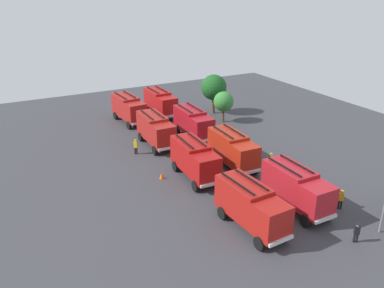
{
  "coord_description": "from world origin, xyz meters",
  "views": [
    {
      "loc": [
        37.12,
        -19.69,
        18.82
      ],
      "look_at": [
        0.0,
        0.0,
        1.4
      ],
      "focal_mm": 36.68,
      "sensor_mm": 36.0,
      "label": 1
    }
  ],
  "objects_px": {
    "firefighter_1": "(136,146)",
    "traffic_cone_1": "(169,109)",
    "fire_truck_2": "(195,159)",
    "fire_truck_6": "(233,148)",
    "fire_truck_7": "(297,187)",
    "fire_truck_4": "(160,102)",
    "fire_truck_1": "(156,129)",
    "firefighter_2": "(357,232)",
    "tree_0": "(214,88)",
    "traffic_cone_0": "(162,176)",
    "firefighter_3": "(341,198)",
    "tree_1": "(224,102)",
    "firefighter_0": "(271,160)",
    "fire_truck_3": "(251,205)",
    "fire_truck_5": "(193,122)",
    "fire_truck_0": "(129,108)"
  },
  "relations": [
    {
      "from": "fire_truck_7",
      "to": "tree_1",
      "type": "distance_m",
      "value": 24.04
    },
    {
      "from": "fire_truck_2",
      "to": "tree_1",
      "type": "distance_m",
      "value": 18.1
    },
    {
      "from": "firefighter_2",
      "to": "fire_truck_1",
      "type": "bearing_deg",
      "value": 47.41
    },
    {
      "from": "fire_truck_2",
      "to": "firefighter_1",
      "type": "xyz_separation_m",
      "value": [
        -8.52,
        -3.28,
        -1.14
      ]
    },
    {
      "from": "fire_truck_3",
      "to": "firefighter_1",
      "type": "xyz_separation_m",
      "value": [
        -18.57,
        -3.04,
        -1.14
      ]
    },
    {
      "from": "traffic_cone_0",
      "to": "fire_truck_1",
      "type": "bearing_deg",
      "value": 160.52
    },
    {
      "from": "fire_truck_4",
      "to": "fire_truck_5",
      "type": "bearing_deg",
      "value": -1.04
    },
    {
      "from": "fire_truck_3",
      "to": "fire_truck_6",
      "type": "relative_size",
      "value": 1.0
    },
    {
      "from": "tree_1",
      "to": "firefighter_1",
      "type": "bearing_deg",
      "value": -71.75
    },
    {
      "from": "fire_truck_5",
      "to": "tree_0",
      "type": "bearing_deg",
      "value": 136.47
    },
    {
      "from": "fire_truck_3",
      "to": "tree_1",
      "type": "xyz_separation_m",
      "value": [
        -23.6,
        12.21,
        0.85
      ]
    },
    {
      "from": "fire_truck_5",
      "to": "fire_truck_6",
      "type": "height_order",
      "value": "same"
    },
    {
      "from": "traffic_cone_0",
      "to": "firefighter_3",
      "type": "bearing_deg",
      "value": 42.35
    },
    {
      "from": "firefighter_3",
      "to": "tree_0",
      "type": "bearing_deg",
      "value": 36.16
    },
    {
      "from": "fire_truck_3",
      "to": "traffic_cone_0",
      "type": "xyz_separation_m",
      "value": [
        -11.45,
        -2.9,
        -1.83
      ]
    },
    {
      "from": "fire_truck_6",
      "to": "tree_1",
      "type": "height_order",
      "value": "tree_1"
    },
    {
      "from": "fire_truck_6",
      "to": "firefighter_3",
      "type": "bearing_deg",
      "value": 19.69
    },
    {
      "from": "fire_truck_2",
      "to": "tree_1",
      "type": "xyz_separation_m",
      "value": [
        -13.55,
        11.97,
        0.85
      ]
    },
    {
      "from": "fire_truck_0",
      "to": "fire_truck_7",
      "type": "height_order",
      "value": "same"
    },
    {
      "from": "fire_truck_2",
      "to": "firefighter_0",
      "type": "xyz_separation_m",
      "value": [
        1.96,
        8.3,
        -1.15
      ]
    },
    {
      "from": "tree_0",
      "to": "traffic_cone_1",
      "type": "xyz_separation_m",
      "value": [
        -4.37,
        -5.59,
        -3.75
      ]
    },
    {
      "from": "fire_truck_2",
      "to": "firefighter_3",
      "type": "distance_m",
      "value": 14.36
    },
    {
      "from": "fire_truck_2",
      "to": "firefighter_3",
      "type": "height_order",
      "value": "fire_truck_2"
    },
    {
      "from": "tree_1",
      "to": "traffic_cone_0",
      "type": "bearing_deg",
      "value": -51.18
    },
    {
      "from": "fire_truck_2",
      "to": "fire_truck_6",
      "type": "relative_size",
      "value": 1.0
    },
    {
      "from": "fire_truck_5",
      "to": "fire_truck_3",
      "type": "bearing_deg",
      "value": -13.83
    },
    {
      "from": "fire_truck_6",
      "to": "fire_truck_7",
      "type": "height_order",
      "value": "same"
    },
    {
      "from": "fire_truck_5",
      "to": "traffic_cone_1",
      "type": "xyz_separation_m",
      "value": [
        -12.11,
        2.07,
        -1.86
      ]
    },
    {
      "from": "firefighter_2",
      "to": "tree_0",
      "type": "height_order",
      "value": "tree_0"
    },
    {
      "from": "firefighter_3",
      "to": "traffic_cone_0",
      "type": "distance_m",
      "value": 17.4
    },
    {
      "from": "fire_truck_6",
      "to": "firefighter_0",
      "type": "height_order",
      "value": "fire_truck_6"
    },
    {
      "from": "fire_truck_5",
      "to": "traffic_cone_1",
      "type": "bearing_deg",
      "value": 171.48
    },
    {
      "from": "firefighter_1",
      "to": "traffic_cone_1",
      "type": "bearing_deg",
      "value": 4.81
    },
    {
      "from": "firefighter_0",
      "to": "traffic_cone_0",
      "type": "relative_size",
      "value": 2.75
    },
    {
      "from": "fire_truck_6",
      "to": "tree_0",
      "type": "xyz_separation_m",
      "value": [
        -17.32,
        7.94,
        1.89
      ]
    },
    {
      "from": "fire_truck_6",
      "to": "firefighter_1",
      "type": "xyz_separation_m",
      "value": [
        -8.14,
        -8.14,
        -1.14
      ]
    },
    {
      "from": "fire_truck_1",
      "to": "firefighter_1",
      "type": "relative_size",
      "value": 4.06
    },
    {
      "from": "fire_truck_0",
      "to": "firefighter_0",
      "type": "bearing_deg",
      "value": 17.11
    },
    {
      "from": "fire_truck_4",
      "to": "fire_truck_1",
      "type": "bearing_deg",
      "value": -27.52
    },
    {
      "from": "fire_truck_1",
      "to": "firefighter_2",
      "type": "relative_size",
      "value": 4.36
    },
    {
      "from": "fire_truck_1",
      "to": "fire_truck_4",
      "type": "height_order",
      "value": "same"
    },
    {
      "from": "firefighter_1",
      "to": "firefighter_3",
      "type": "xyz_separation_m",
      "value": [
        19.97,
        11.86,
        0.04
      ]
    },
    {
      "from": "traffic_cone_0",
      "to": "firefighter_1",
      "type": "bearing_deg",
      "value": -178.81
    },
    {
      "from": "fire_truck_3",
      "to": "fire_truck_4",
      "type": "distance_m",
      "value": 30.98
    },
    {
      "from": "fire_truck_5",
      "to": "tree_0",
      "type": "height_order",
      "value": "tree_0"
    },
    {
      "from": "fire_truck_1",
      "to": "fire_truck_4",
      "type": "xyz_separation_m",
      "value": [
        -10.58,
        5.26,
        0.0
      ]
    },
    {
      "from": "fire_truck_3",
      "to": "tree_0",
      "type": "relative_size",
      "value": 1.22
    },
    {
      "from": "firefighter_1",
      "to": "traffic_cone_1",
      "type": "relative_size",
      "value": 3.07
    },
    {
      "from": "fire_truck_6",
      "to": "firefighter_1",
      "type": "bearing_deg",
      "value": -132.74
    },
    {
      "from": "fire_truck_2",
      "to": "fire_truck_0",
      "type": "bearing_deg",
      "value": -177.37
    }
  ]
}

